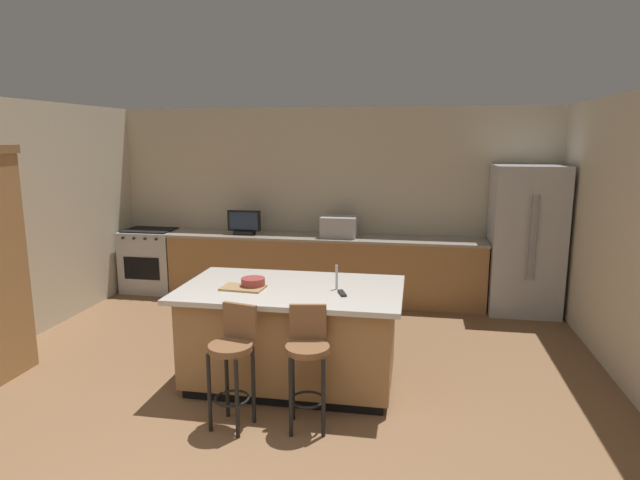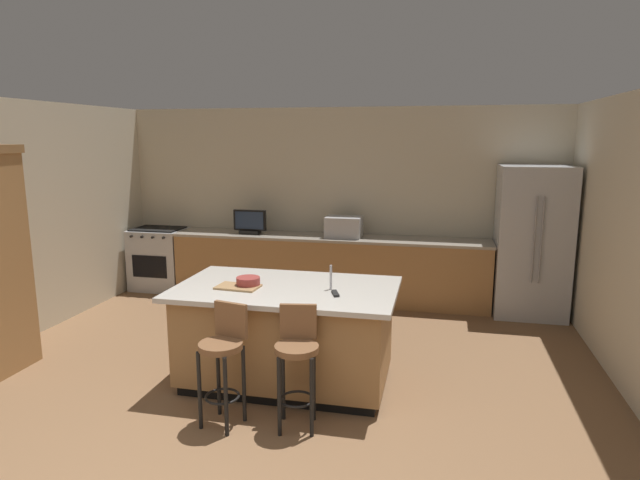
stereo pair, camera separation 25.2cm
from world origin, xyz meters
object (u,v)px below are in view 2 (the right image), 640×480
tv_monitor (250,223)px  bar_stool_left (223,354)px  bar_stool_right (297,357)px  fruit_bowl (248,282)px  tv_remote (335,293)px  microwave (344,227)px  refrigerator (532,242)px  range_oven (160,259)px  cutting_board (238,287)px  kitchen_island (287,334)px

tv_monitor → bar_stool_left: bearing=-73.6°
bar_stool_right → fruit_bowl: (-0.63, 0.65, 0.39)m
tv_monitor → tv_remote: tv_monitor is taller
tv_monitor → tv_remote: (1.76, -2.72, -0.13)m
bar_stool_right → tv_remote: bar_stool_right is taller
microwave → tv_remote: 2.81m
microwave → tv_monitor: size_ratio=1.03×
refrigerator → bar_stool_right: bearing=-123.6°
range_oven → fruit_bowl: fruit_bowl is taller
range_oven → refrigerator: bearing=-0.7°
bar_stool_right → fruit_bowl: bearing=124.5°
bar_stool_left → bar_stool_right: bearing=21.4°
bar_stool_left → bar_stool_right: 0.58m
bar_stool_left → cutting_board: size_ratio=2.56×
kitchen_island → microwave: (0.06, 2.63, 0.57)m
tv_remote → cutting_board: bearing=158.6°
fruit_bowl → cutting_board: fruit_bowl is taller
refrigerator → range_oven: size_ratio=2.06×
kitchen_island → tv_remote: 0.68m
kitchen_island → range_oven: range_oven is taller
kitchen_island → fruit_bowl: (-0.33, -0.07, 0.49)m
refrigerator → tv_remote: 3.36m
range_oven → cutting_board: cutting_board is taller
tv_monitor → tv_remote: 3.24m
microwave → fruit_bowl: bearing=-98.2°
cutting_board → range_oven: bearing=130.1°
range_oven → fruit_bowl: bearing=-48.4°
kitchen_island → cutting_board: bearing=-161.9°
refrigerator → microwave: (-2.41, 0.07, 0.09)m
bar_stool_right → cutting_board: 0.98m
microwave → cutting_board: bearing=-99.5°
kitchen_island → range_oven: (-2.73, 2.63, -0.01)m
tv_monitor → fruit_bowl: size_ratio=2.20×
range_oven → microwave: (2.79, 0.00, 0.58)m
microwave → bar_stool_left: bearing=-95.6°
range_oven → kitchen_island: bearing=-43.9°
range_oven → microwave: 2.85m
fruit_bowl → tv_remote: (0.81, -0.07, -0.03)m
range_oven → tv_monitor: size_ratio=1.97×
range_oven → bar_stool_right: bar_stool_right is taller
fruit_bowl → tv_remote: fruit_bowl is taller
kitchen_island → refrigerator: size_ratio=1.05×
cutting_board → microwave: bearing=80.5°
refrigerator → fruit_bowl: 3.85m
kitchen_island → fruit_bowl: fruit_bowl is taller
tv_remote → cutting_board: 0.89m
kitchen_island → range_oven: 3.79m
microwave → fruit_bowl: 2.73m
microwave → bar_stool_left: (-0.33, -3.44, -0.46)m
microwave → tv_monitor: bearing=-177.8°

